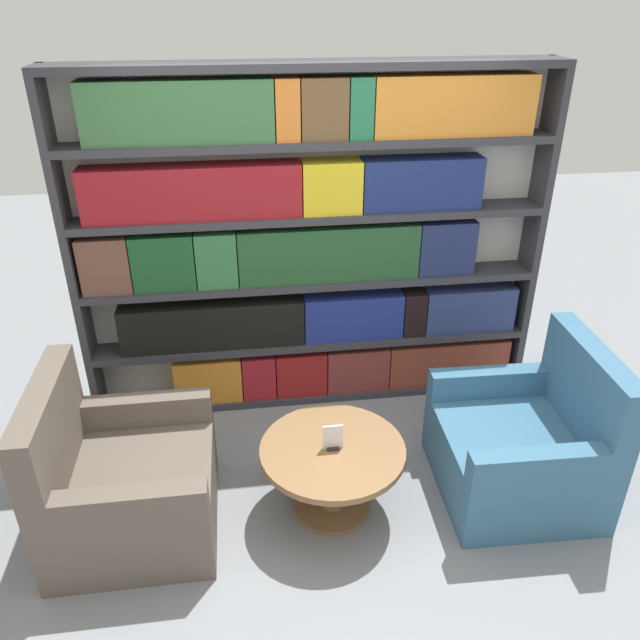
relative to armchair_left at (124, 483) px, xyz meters
The scene contains 6 objects.
ground_plane 1.27m from the armchair_left, ahead, with size 14.00×14.00×0.00m, color gray.
bookshelf 1.92m from the armchair_left, 44.55° to the left, with size 3.20×0.30×2.38m.
armchair_left is the anchor object (origin of this frame).
armchair_right 2.37m from the armchair_left, ahead, with size 0.92×0.94×0.98m.
coffee_table 1.18m from the armchair_left, ahead, with size 0.84×0.84×0.46m.
table_sign 1.20m from the armchair_left, ahead, with size 0.12×0.06×0.16m.
Camera 1 is at (-0.49, -2.64, 2.78)m, focal length 35.00 mm.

